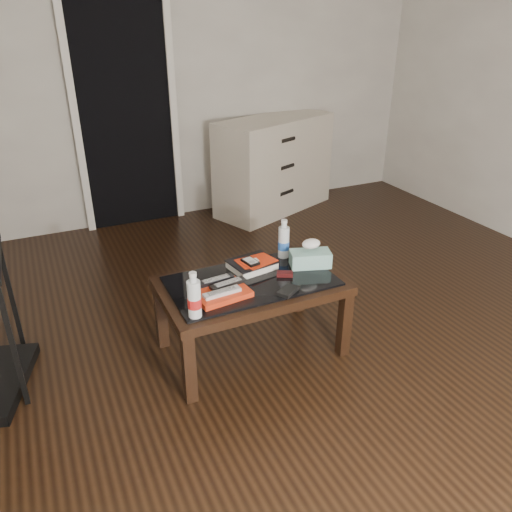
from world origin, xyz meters
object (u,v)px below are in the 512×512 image
(dresser, at_px, (274,165))
(water_bottle_left, at_px, (194,295))
(textbook, at_px, (252,265))
(water_bottle_right, at_px, (284,239))
(tissue_box, at_px, (310,259))
(coffee_table, at_px, (251,290))

(dresser, height_order, water_bottle_left, dresser)
(dresser, bearing_deg, textbook, -141.89)
(water_bottle_left, height_order, water_bottle_right, same)
(tissue_box, bearing_deg, textbook, 178.54)
(dresser, height_order, tissue_box, dresser)
(dresser, distance_m, water_bottle_left, 2.75)
(coffee_table, bearing_deg, textbook, 63.69)
(textbook, distance_m, tissue_box, 0.34)
(textbook, relative_size, water_bottle_right, 1.05)
(coffee_table, distance_m, water_bottle_left, 0.48)
(coffee_table, height_order, water_bottle_left, water_bottle_left)
(dresser, relative_size, water_bottle_right, 5.46)
(textbook, bearing_deg, water_bottle_right, 4.86)
(textbook, relative_size, water_bottle_left, 1.05)
(dresser, xyz_separation_m, tissue_box, (-0.79, -2.03, 0.06))
(textbook, bearing_deg, coffee_table, -125.47)
(coffee_table, relative_size, water_bottle_left, 4.20)
(textbook, height_order, water_bottle_right, water_bottle_right)
(coffee_table, xyz_separation_m, textbook, (0.06, 0.13, 0.09))
(dresser, bearing_deg, tissue_box, -133.10)
(coffee_table, xyz_separation_m, dresser, (1.17, 2.04, 0.05))
(textbook, relative_size, tissue_box, 1.09)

